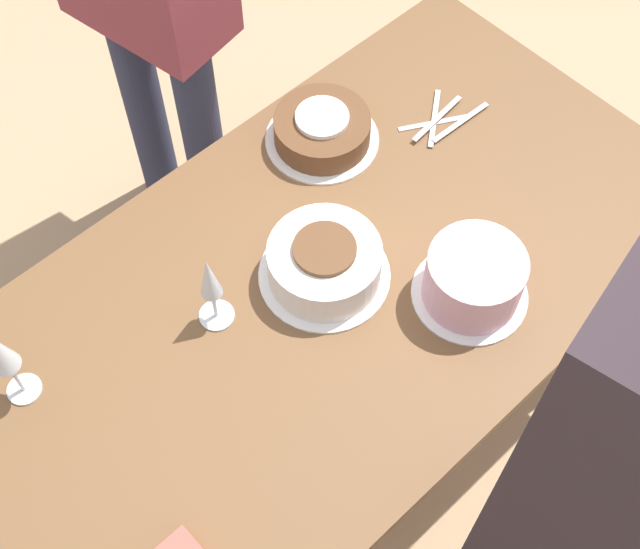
# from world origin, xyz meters

# --- Properties ---
(ground_plane) EXTENTS (12.00, 12.00, 0.00)m
(ground_plane) POSITION_xyz_m (0.00, 0.00, 0.00)
(ground_plane) COLOR tan
(dining_table) EXTENTS (1.63, 0.87, 0.75)m
(dining_table) POSITION_xyz_m (0.00, 0.00, 0.64)
(dining_table) COLOR brown
(dining_table) RESTS_ON ground_plane
(cake_center_white) EXTENTS (0.27, 0.27, 0.11)m
(cake_center_white) POSITION_xyz_m (-0.03, -0.01, 0.80)
(cake_center_white) COLOR white
(cake_center_white) RESTS_ON dining_table
(cake_front_chocolate) EXTENTS (0.25, 0.25, 0.08)m
(cake_front_chocolate) POSITION_xyz_m (-0.26, -0.28, 0.79)
(cake_front_chocolate) COLOR white
(cake_front_chocolate) RESTS_ON dining_table
(cake_back_decorated) EXTENTS (0.23, 0.23, 0.13)m
(cake_back_decorated) POSITION_xyz_m (-0.21, 0.21, 0.81)
(cake_back_decorated) COLOR white
(cake_back_decorated) RESTS_ON dining_table
(wine_glass_near) EXTENTS (0.07, 0.07, 0.22)m
(wine_glass_near) POSITION_xyz_m (0.56, -0.21, 0.91)
(wine_glass_near) COLOR silver
(wine_glass_near) RESTS_ON dining_table
(wine_glass_far) EXTENTS (0.07, 0.07, 0.20)m
(wine_glass_far) POSITION_xyz_m (0.19, -0.09, 0.88)
(wine_glass_far) COLOR silver
(wine_glass_far) RESTS_ON dining_table
(fork_pile) EXTENTS (0.20, 0.12, 0.01)m
(fork_pile) POSITION_xyz_m (-0.49, -0.13, 0.76)
(fork_pile) COLOR silver
(fork_pile) RESTS_ON dining_table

